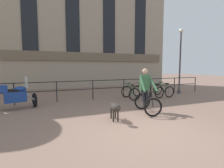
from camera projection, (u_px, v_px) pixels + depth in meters
ground_plane at (148, 132)px, 4.72m from camera, size 60.00×60.00×0.00m
canal_railing at (93, 86)px, 9.42m from camera, size 15.05×0.05×1.05m
building_facade at (72, 27)px, 14.30m from camera, size 18.00×0.72×10.02m
cyclist_with_bike at (146, 93)px, 6.80m from camera, size 0.92×1.29×1.70m
dog at (115, 108)px, 5.69m from camera, size 0.36×1.02×0.62m
parked_motorcycle at (15, 96)px, 7.21m from camera, size 1.70×0.96×1.35m
parked_bicycle_near_lamp at (130, 92)px, 9.60m from camera, size 0.75×1.16×0.86m
parked_bicycle_mid_left at (142, 92)px, 9.89m from camera, size 0.75×1.16×0.86m
parked_bicycle_mid_right at (153, 91)px, 10.18m from camera, size 0.77×1.17×0.86m
parked_bicycle_far_end at (163, 90)px, 10.47m from camera, size 0.67×1.12×0.86m
street_lamp at (180, 57)px, 11.44m from camera, size 0.28×0.28×4.22m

